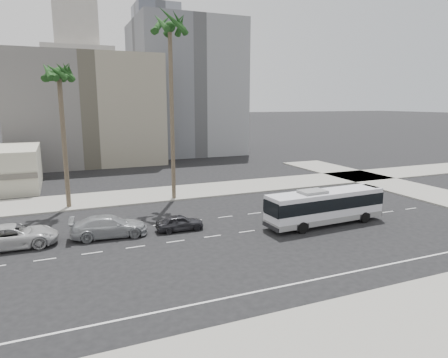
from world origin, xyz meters
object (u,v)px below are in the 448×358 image
car_b (109,226)px  palm_near (170,31)px  car_a (180,223)px  car_c (13,236)px  palm_mid (59,76)px  city_bus (325,206)px

car_b → palm_near: bearing=-34.6°
car_a → car_c: size_ratio=0.64×
car_a → car_b: 5.54m
car_c → palm_mid: 16.05m
palm_near → palm_mid: palm_near is taller
city_bus → car_b: city_bus is taller
city_bus → car_b: 17.92m
city_bus → car_c: 24.54m
palm_mid → car_b: bearing=-75.4°
car_b → palm_near: (7.92, 9.76, 16.50)m
palm_near → palm_mid: size_ratio=1.36×
city_bus → car_b: (-17.48, 3.88, -0.80)m
car_c → palm_near: (14.62, 9.49, 16.50)m
city_bus → palm_near: 22.89m
car_c → city_bus: bearing=-100.2°
car_a → palm_near: size_ratio=0.20×
car_a → car_b: (-5.50, 0.65, 0.19)m
car_a → palm_mid: 18.23m
palm_near → car_a: bearing=-103.1°
car_b → palm_mid: bearing=19.1°
car_a → palm_mid: (-8.18, 10.96, 12.05)m
car_a → car_c: bearing=88.0°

